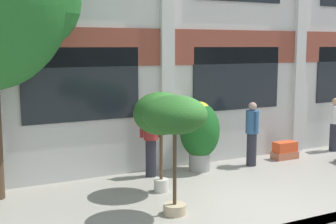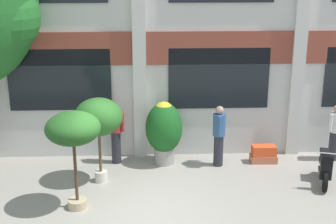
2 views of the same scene
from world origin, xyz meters
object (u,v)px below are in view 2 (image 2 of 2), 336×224
at_px(resident_watching_tracks, 335,131).
at_px(scooter_second_parked, 324,166).
at_px(resident_by_doorway, 219,134).
at_px(potted_plant_tall_urn, 73,131).
at_px(potted_plant_fluted_column, 164,128).
at_px(potted_plant_terracotta_small, 98,118).
at_px(potted_plant_square_trough, 264,154).
at_px(resident_near_plants, 116,132).

bearing_deg(resident_watching_tracks, scooter_second_parked, -61.43).
height_order(resident_by_doorway, resident_watching_tracks, resident_by_doorway).
xyz_separation_m(scooter_second_parked, resident_by_doorway, (-2.49, 1.17, 0.47)).
bearing_deg(potted_plant_tall_urn, potted_plant_fluted_column, 50.09).
distance_m(potted_plant_fluted_column, resident_by_doorway, 1.49).
bearing_deg(resident_by_doorway, potted_plant_terracotta_small, -158.01).
bearing_deg(potted_plant_square_trough, resident_by_doorway, -172.88).
bearing_deg(potted_plant_terracotta_small, resident_by_doorway, 15.66).
distance_m(potted_plant_fluted_column, potted_plant_terracotta_small, 2.07).
bearing_deg(resident_watching_tracks, resident_near_plants, -123.27).
height_order(potted_plant_square_trough, resident_watching_tracks, resident_watching_tracks).
relative_size(potted_plant_fluted_column, resident_near_plants, 1.05).
height_order(potted_plant_terracotta_small, resident_watching_tracks, potted_plant_terracotta_small).
height_order(resident_by_doorway, resident_near_plants, resident_by_doorway).
height_order(potted_plant_fluted_column, scooter_second_parked, potted_plant_fluted_column).
xyz_separation_m(potted_plant_tall_urn, resident_near_plants, (0.72, 2.53, -0.92)).
height_order(potted_plant_tall_urn, potted_plant_square_trough, potted_plant_tall_urn).
distance_m(potted_plant_tall_urn, potted_plant_fluted_column, 3.27).
height_order(scooter_second_parked, resident_near_plants, resident_near_plants).
bearing_deg(resident_near_plants, potted_plant_terracotta_small, 8.61).
distance_m(potted_plant_fluted_column, resident_watching_tracks, 4.74).
xyz_separation_m(potted_plant_tall_urn, resident_watching_tracks, (6.78, 2.47, -0.97)).
bearing_deg(scooter_second_parked, resident_near_plants, -89.51).
distance_m(scooter_second_parked, resident_watching_tracks, 1.67).
distance_m(potted_plant_terracotta_small, scooter_second_parked, 5.74).
height_order(scooter_second_parked, resident_by_doorway, resident_by_doorway).
distance_m(potted_plant_square_trough, resident_by_doorway, 1.47).
bearing_deg(potted_plant_square_trough, potted_plant_tall_urn, -153.60).
distance_m(potted_plant_terracotta_small, resident_near_plants, 1.45).
relative_size(potted_plant_square_trough, potted_plant_terracotta_small, 0.34).
bearing_deg(resident_by_doorway, resident_watching_tracks, 10.67).
xyz_separation_m(potted_plant_terracotta_small, scooter_second_parked, (5.59, -0.30, -1.24)).
xyz_separation_m(resident_by_doorway, resident_near_plants, (-2.78, 0.31, -0.00)).
height_order(potted_plant_terracotta_small, scooter_second_parked, potted_plant_terracotta_small).
relative_size(resident_by_doorway, resident_near_plants, 1.00).
xyz_separation_m(potted_plant_terracotta_small, resident_near_plants, (0.32, 1.18, -0.78)).
bearing_deg(resident_watching_tracks, potted_plant_tall_urn, -102.63).
bearing_deg(potted_plant_tall_urn, resident_watching_tracks, 20.02).
height_order(potted_plant_fluted_column, potted_plant_square_trough, potted_plant_fluted_column).
bearing_deg(potted_plant_tall_urn, resident_near_plants, 74.08).
bearing_deg(potted_plant_fluted_column, resident_watching_tracks, 0.43).
height_order(potted_plant_tall_urn, potted_plant_fluted_column, potted_plant_tall_urn).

